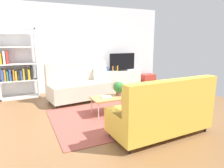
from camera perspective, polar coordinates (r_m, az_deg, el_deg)
ground_plane at (r=4.88m, az=-0.66°, el=-8.69°), size 7.68×7.68×0.00m
wall_far at (r=7.21m, az=-9.95°, el=9.73°), size 6.40×0.12×2.90m
area_rug at (r=4.80m, az=1.14°, el=-8.97°), size 2.90×2.20×0.01m
couch_beige at (r=6.01m, az=-8.60°, el=-0.40°), size 1.99×1.08×1.10m
couch_green at (r=3.85m, az=13.86°, el=-7.88°), size 1.93×0.92×1.10m
coffee_table at (r=4.87m, az=0.66°, el=-3.86°), size 1.10×0.56×0.42m
tv_console at (r=7.60m, az=2.78°, el=1.44°), size 1.40×0.44×0.64m
tv at (r=7.49m, az=2.90°, el=6.16°), size 1.00×0.20×0.64m
bookshelf at (r=6.68m, az=-25.33°, el=4.52°), size 1.10×0.36×2.10m
storage_trunk at (r=8.10m, az=10.02°, el=1.21°), size 0.52×0.40×0.44m
potted_plant at (r=4.90m, az=1.90°, el=-1.09°), size 0.26×0.26×0.34m
table_book_0 at (r=4.77m, az=-1.62°, el=-3.66°), size 0.27×0.22×0.03m
vase_0 at (r=7.34m, az=-1.40°, el=4.22°), size 0.12×0.12×0.16m
bottle_0 at (r=7.33m, az=0.20°, el=4.35°), size 0.05×0.05×0.19m
bottle_1 at (r=7.37m, az=0.89°, el=4.36°), size 0.04×0.04×0.19m
bottle_2 at (r=7.41m, az=1.55°, el=4.46°), size 0.05×0.05×0.20m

